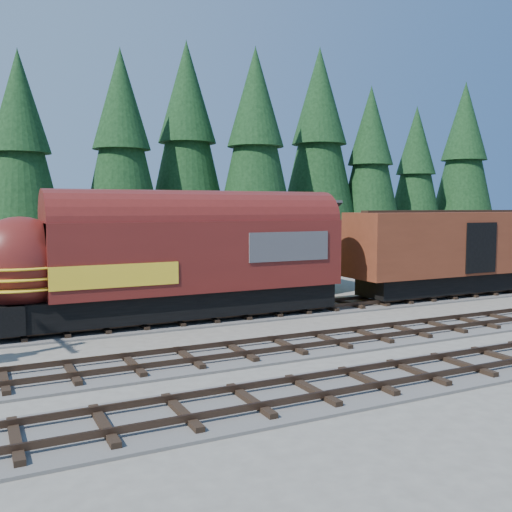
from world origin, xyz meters
name	(u,v)px	position (x,y,z in m)	size (l,w,h in m)	color
ground	(314,331)	(0.00, 0.00, 0.00)	(120.00, 120.00, 0.00)	#6B665B
track_siding	(432,297)	(10.00, 4.00, 0.06)	(68.00, 3.20, 0.33)	#4C4947
track_spur	(12,288)	(-10.00, 18.00, 0.06)	(32.00, 3.20, 0.33)	#4C4947
depot	(214,242)	(0.00, 10.50, 2.96)	(12.80, 7.00, 5.30)	gold
conifer_backdrop	(209,140)	(5.36, 24.42, 10.26)	(79.41, 23.69, 17.03)	black
locomotive	(163,265)	(-4.95, 4.00, 2.49)	(15.61, 3.10, 4.24)	black
boxcar	(459,249)	(11.90, 4.00, 2.59)	(13.66, 2.93, 4.29)	black
pickup_truck_a	(70,293)	(-7.93, 9.25, 0.81)	(2.70, 5.86, 1.63)	black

